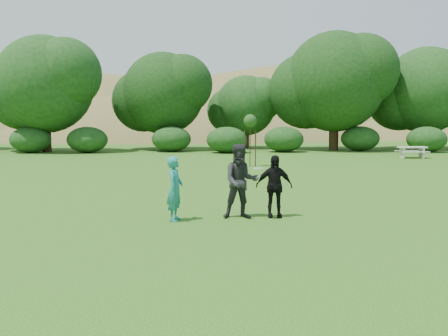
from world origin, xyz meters
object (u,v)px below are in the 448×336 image
object	(u,v)px
player_grey	(241,181)
player_black	(274,186)
player_teal	(175,189)
sapling	(250,122)
picnic_table	(412,150)

from	to	relation	value
player_grey	player_black	distance (m)	0.92
player_teal	sapling	distance (m)	14.73
player_black	sapling	xyz separation A→B (m)	(0.62, 13.91, 1.58)
player_grey	picnic_table	xyz separation A→B (m)	(12.78, 19.28, -0.47)
picnic_table	player_black	bearing A→B (deg)	-121.74
player_teal	player_black	bearing A→B (deg)	-69.49
player_teal	picnic_table	bearing A→B (deg)	-24.06
player_black	picnic_table	xyz separation A→B (m)	(11.87, 19.19, -0.32)
player_black	picnic_table	bearing A→B (deg)	59.01
player_teal	picnic_table	xyz separation A→B (m)	(14.51, 19.56, -0.32)
player_teal	player_grey	xyz separation A→B (m)	(1.74, 0.29, 0.15)
player_grey	picnic_table	distance (m)	23.13
player_grey	sapling	world-z (taller)	sapling
player_black	picnic_table	size ratio (longest dim) A/B	0.94
player_teal	sapling	bearing A→B (deg)	-0.35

